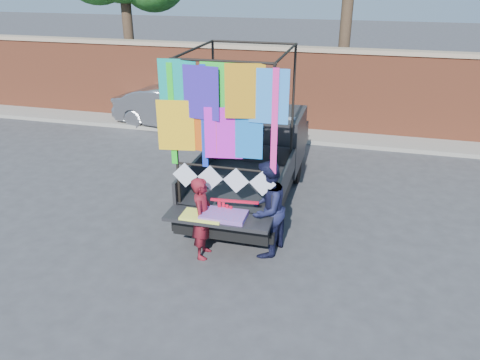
% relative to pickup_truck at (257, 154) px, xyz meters
% --- Properties ---
extents(ground, '(90.00, 90.00, 0.00)m').
position_rel_pickup_truck_xyz_m(ground, '(0.46, -2.29, -0.87)').
color(ground, '#38383A').
rests_on(ground, ground).
extents(brick_wall, '(30.00, 0.45, 2.61)m').
position_rel_pickup_truck_xyz_m(brick_wall, '(0.46, 4.71, 0.46)').
color(brick_wall, '#9B4A2D').
rests_on(brick_wall, ground).
extents(curb, '(30.00, 1.20, 0.12)m').
position_rel_pickup_truck_xyz_m(curb, '(0.46, 4.01, -0.81)').
color(curb, gray).
rests_on(curb, ground).
extents(pickup_truck, '(2.17, 5.45, 3.43)m').
position_rel_pickup_truck_xyz_m(pickup_truck, '(0.00, 0.00, 0.00)').
color(pickup_truck, black).
rests_on(pickup_truck, ground).
extents(sedan, '(4.16, 2.03, 1.31)m').
position_rel_pickup_truck_xyz_m(sedan, '(-3.61, 3.90, -0.21)').
color(sedan, '#A5A6AC').
rests_on(sedan, ground).
extents(woman, '(0.41, 0.58, 1.52)m').
position_rel_pickup_truck_xyz_m(woman, '(-0.30, -2.97, -0.11)').
color(woman, maroon).
rests_on(woman, ground).
extents(man, '(0.85, 0.99, 1.78)m').
position_rel_pickup_truck_xyz_m(man, '(0.76, -2.61, 0.02)').
color(man, '#161837').
rests_on(man, ground).
extents(streamer_bundle, '(0.84, 0.11, 0.59)m').
position_rel_pickup_truck_xyz_m(streamer_bundle, '(0.14, -2.80, 0.03)').
color(streamer_bundle, red).
rests_on(streamer_bundle, ground).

